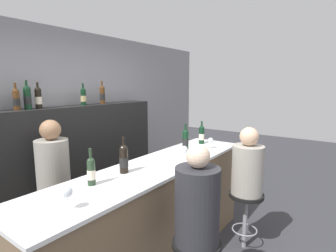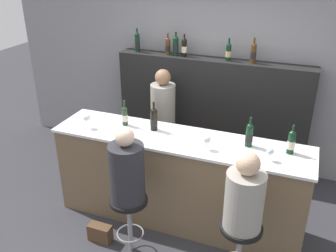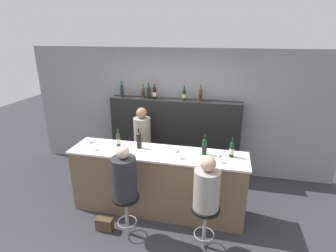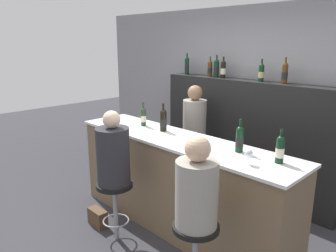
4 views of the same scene
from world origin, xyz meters
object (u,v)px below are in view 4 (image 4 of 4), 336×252
(wine_bottle_counter_1, at_px, (163,120))
(handbag, at_px, (98,217))
(wine_bottle_backbar_1, at_px, (210,68))
(wine_glass_2, at_px, (249,154))
(wine_glass_0, at_px, (112,115))
(bar_stool_right, at_px, (196,240))
(wine_bottle_counter_3, at_px, (280,149))
(bartender, at_px, (194,143))
(wine_bottle_backbar_4, at_px, (261,72))
(wine_bottle_counter_2, at_px, (240,139))
(wine_bottle_backbar_0, at_px, (187,66))
(bar_stool_left, at_px, (115,195))
(wine_glass_1, at_px, (194,138))
(wine_bottle_backbar_2, at_px, (216,68))
(guest_seated_right, at_px, (197,189))
(wine_bottle_backbar_3, at_px, (223,69))
(guest_seated_left, at_px, (113,154))
(wine_bottle_backbar_5, at_px, (285,73))

(wine_bottle_counter_1, relative_size, handbag, 1.29)
(wine_bottle_backbar_1, height_order, wine_glass_2, wine_bottle_backbar_1)
(wine_glass_0, xyz_separation_m, bar_stool_right, (1.90, -0.53, -0.68))
(wine_bottle_counter_3, relative_size, bartender, 0.20)
(wine_glass_2, bearing_deg, wine_bottle_backbar_4, 117.74)
(bartender, bearing_deg, wine_bottle_counter_2, -32.54)
(wine_bottle_counter_1, bearing_deg, wine_bottle_counter_3, 0.00)
(wine_bottle_counter_2, bearing_deg, wine_bottle_backbar_0, 145.67)
(wine_bottle_backbar_1, bearing_deg, bar_stool_left, -80.13)
(bar_stool_right, xyz_separation_m, bartender, (-1.39, 1.56, 0.19))
(wine_bottle_backbar_1, distance_m, wine_glass_2, 2.26)
(handbag, bearing_deg, wine_glass_1, 27.37)
(wine_bottle_counter_1, xyz_separation_m, wine_bottle_backbar_2, (-0.20, 1.25, 0.53))
(wine_bottle_counter_3, height_order, guest_seated_right, guest_seated_right)
(wine_bottle_counter_2, height_order, wine_bottle_backbar_1, wine_bottle_backbar_1)
(wine_bottle_backbar_3, distance_m, bar_stool_right, 2.65)
(wine_bottle_backbar_4, height_order, guest_seated_left, wine_bottle_backbar_4)
(wine_glass_2, bearing_deg, wine_bottle_backbar_5, 107.27)
(wine_bottle_counter_1, xyz_separation_m, wine_bottle_counter_3, (1.47, 0.00, -0.01))
(wine_glass_2, relative_size, handbag, 0.52)
(wine_bottle_counter_1, bearing_deg, guest_seated_right, -32.64)
(bar_stool_right, bearing_deg, wine_bottle_counter_1, 147.36)
(wine_bottle_counter_3, xyz_separation_m, handbag, (-1.82, -0.75, -1.11))
(wine_bottle_counter_2, bearing_deg, wine_bottle_backbar_2, 135.17)
(wine_glass_1, bearing_deg, bar_stool_left, -140.65)
(wine_bottle_backbar_4, height_order, bar_stool_right, wine_bottle_backbar_4)
(bartender, bearing_deg, guest_seated_right, -48.43)
(wine_bottle_counter_3, distance_m, wine_bottle_backbar_2, 2.16)
(wine_glass_2, relative_size, guest_seated_right, 0.18)
(bar_stool_left, distance_m, guest_seated_left, 0.47)
(guest_seated_left, relative_size, handbag, 3.02)
(wine_bottle_counter_1, distance_m, wine_bottle_counter_2, 1.06)
(wine_bottle_backbar_4, xyz_separation_m, bar_stool_left, (-0.49, -2.00, -1.21))
(guest_seated_left, bearing_deg, bar_stool_right, -0.00)
(wine_bottle_backbar_2, relative_size, wine_bottle_backbar_3, 1.07)
(bar_stool_right, bearing_deg, wine_bottle_backbar_0, 134.18)
(wine_bottle_backbar_1, bearing_deg, wine_bottle_backbar_0, -180.00)
(wine_bottle_backbar_0, bearing_deg, wine_bottle_counter_2, -34.33)
(wine_bottle_counter_1, distance_m, wine_glass_2, 1.32)
(wine_bottle_counter_3, relative_size, guest_seated_left, 0.39)
(wine_bottle_counter_1, bearing_deg, guest_seated_left, -87.64)
(wine_bottle_counter_3, relative_size, wine_glass_1, 2.03)
(wine_bottle_counter_1, xyz_separation_m, handbag, (-0.34, -0.75, -1.12))
(wine_bottle_counter_3, distance_m, wine_bottle_backbar_0, 2.63)
(bar_stool_left, bearing_deg, handbag, 180.00)
(bar_stool_left, bearing_deg, wine_bottle_backbar_3, 93.17)
(wine_bottle_counter_2, relative_size, wine_bottle_backbar_1, 1.11)
(wine_glass_2, bearing_deg, wine_bottle_backbar_3, 133.07)
(wine_bottle_counter_3, height_order, wine_bottle_backbar_4, wine_bottle_backbar_4)
(wine_bottle_counter_3, bearing_deg, wine_glass_1, -164.39)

